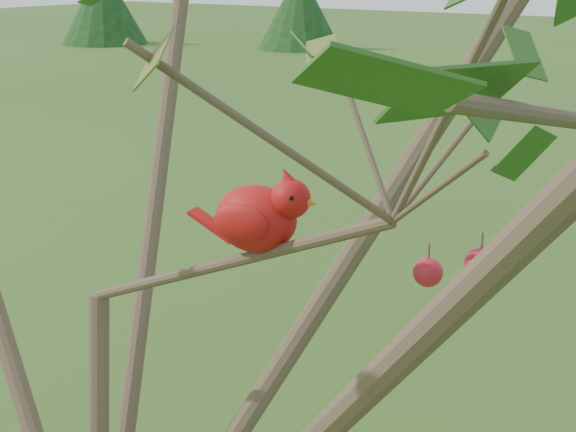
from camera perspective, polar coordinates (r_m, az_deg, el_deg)
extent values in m
sphere|color=#B41924|center=(1.17, 9.04, -3.61)|extent=(0.04, 0.04, 0.04)
sphere|color=#B41924|center=(1.11, 12.35, -3.01)|extent=(0.04, 0.04, 0.04)
ellipsoid|color=red|center=(1.25, -2.08, -0.17)|extent=(0.14, 0.11, 0.10)
sphere|color=red|center=(1.22, 0.18, 1.13)|extent=(0.07, 0.07, 0.06)
cone|color=red|center=(1.21, -0.02, 2.43)|extent=(0.05, 0.04, 0.04)
cone|color=#D85914|center=(1.21, 1.39, 0.85)|extent=(0.03, 0.02, 0.02)
ellipsoid|color=black|center=(1.21, 0.98, 0.86)|extent=(0.02, 0.03, 0.03)
cube|color=red|center=(1.29, -4.85, -0.60)|extent=(0.08, 0.04, 0.04)
ellipsoid|color=red|center=(1.28, -1.52, 0.40)|extent=(0.09, 0.04, 0.06)
ellipsoid|color=red|center=(1.22, -3.07, -0.47)|extent=(0.09, 0.04, 0.06)
cylinder|color=#403122|center=(26.24, 0.75, 13.06)|extent=(0.32, 0.32, 2.12)
cone|color=black|center=(26.23, 0.75, 13.26)|extent=(2.48, 2.48, 2.30)
cylinder|color=#403122|center=(28.39, -11.86, 13.12)|extent=(0.34, 0.34, 2.27)
cone|color=black|center=(28.39, -11.87, 13.31)|extent=(2.64, 2.64, 2.46)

